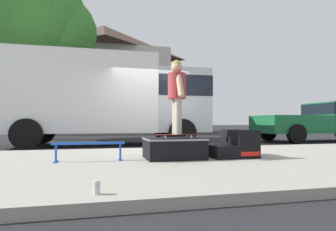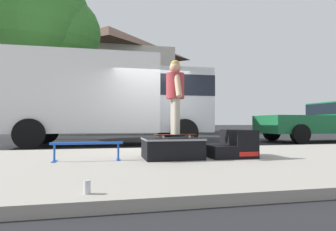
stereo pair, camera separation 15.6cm
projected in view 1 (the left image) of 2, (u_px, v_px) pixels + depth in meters
name	position (u px, v px, depth m)	size (l,w,h in m)	color
ground_plane	(158.00, 150.00, 8.11)	(140.00, 140.00, 0.00)	black
sidewalk_slab	(190.00, 162.00, 5.20)	(50.00, 5.00, 0.12)	gray
skate_box	(174.00, 148.00, 5.30)	(1.06, 0.85, 0.37)	black
kicker_ramp	(233.00, 145.00, 5.58)	(0.85, 0.85, 0.52)	black
grind_rail	(89.00, 147.00, 4.94)	(1.23, 0.28, 0.33)	blue
skateboard	(177.00, 135.00, 5.38)	(0.78, 0.21, 0.07)	#4C1E14
skater_kid	(177.00, 91.00, 5.40)	(0.34, 0.72, 1.41)	#B7AD99
soda_can	(97.00, 188.00, 2.65)	(0.07, 0.07, 0.13)	silver
box_truck	(109.00, 96.00, 9.99)	(6.91, 2.63, 3.05)	white
pickup_truck_green	(326.00, 120.00, 11.98)	(5.70, 2.09, 1.61)	#196638
street_tree_main	(35.00, 20.00, 13.19)	(5.62, 5.11, 8.23)	brown
house_behind	(103.00, 78.00, 22.24)	(9.54, 8.23, 8.40)	beige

